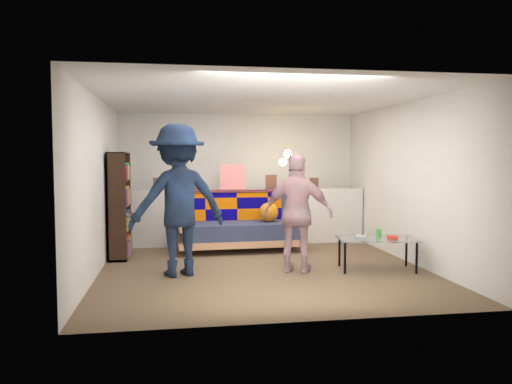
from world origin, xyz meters
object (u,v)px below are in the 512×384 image
(floor_lamp, at_px, (290,178))
(futon_sofa, at_px, (240,225))
(bookshelf, at_px, (120,209))
(coffee_table, at_px, (377,240))
(person_right, at_px, (298,213))
(person_left, at_px, (178,200))

(floor_lamp, bearing_deg, futon_sofa, -168.34)
(bookshelf, height_order, coffee_table, bookshelf)
(coffee_table, distance_m, person_right, 1.20)
(futon_sofa, relative_size, coffee_table, 1.82)
(bookshelf, relative_size, coffee_table, 1.43)
(futon_sofa, bearing_deg, floor_lamp, 11.66)
(floor_lamp, distance_m, person_left, 2.72)
(coffee_table, xyz_separation_m, person_right, (-1.13, 0.05, 0.39))
(bookshelf, relative_size, person_left, 0.82)
(futon_sofa, relative_size, floor_lamp, 1.24)
(futon_sofa, xyz_separation_m, person_right, (0.57, -1.79, 0.40))
(coffee_table, bearing_deg, futon_sofa, 132.80)
(bookshelf, xyz_separation_m, floor_lamp, (2.86, 0.53, 0.44))
(coffee_table, bearing_deg, person_right, 177.64)
(futon_sofa, relative_size, person_right, 1.30)
(bookshelf, height_order, person_left, person_left)
(person_left, bearing_deg, futon_sofa, -138.50)
(person_right, bearing_deg, coffee_table, -157.42)
(futon_sofa, height_order, person_left, person_left)
(bookshelf, relative_size, person_right, 1.02)
(person_right, bearing_deg, bookshelf, -4.93)
(futon_sofa, distance_m, coffee_table, 2.50)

